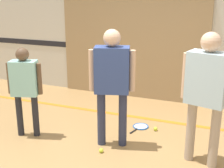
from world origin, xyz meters
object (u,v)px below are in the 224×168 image
object	(u,v)px
person_student_left	(25,83)
racket_spare_on_floor	(140,127)
tennis_ball_by_spare_racket	(156,129)
person_student_right	(207,86)
person_instructor	(112,76)
tennis_ball_near_instructor	(101,150)

from	to	relation	value
person_student_left	racket_spare_on_floor	size ratio (longest dim) A/B	2.92
racket_spare_on_floor	tennis_ball_by_spare_racket	distance (m)	0.27
person_student_right	tennis_ball_by_spare_racket	size ratio (longest dim) A/B	26.55
person_instructor	racket_spare_on_floor	size ratio (longest dim) A/B	3.57
racket_spare_on_floor	tennis_ball_near_instructor	xyz separation A→B (m)	(-0.28, -1.02, 0.02)
person_instructor	person_student_left	xyz separation A→B (m)	(-1.35, -0.19, -0.19)
person_student_left	tennis_ball_by_spare_racket	size ratio (longest dim) A/B	21.36
person_instructor	racket_spare_on_floor	distance (m)	1.30
person_instructor	person_student_right	xyz separation A→B (m)	(1.29, -0.05, 0.02)
person_student_left	racket_spare_on_floor	world-z (taller)	person_student_left
person_student_right	tennis_ball_near_instructor	distance (m)	1.72
person_student_left	person_student_right	xyz separation A→B (m)	(2.64, 0.15, 0.21)
person_instructor	tennis_ball_near_instructor	size ratio (longest dim) A/B	26.08
person_student_left	tennis_ball_near_instructor	distance (m)	1.55
racket_spare_on_floor	tennis_ball_by_spare_racket	bearing A→B (deg)	98.28
person_student_left	racket_spare_on_floor	xyz separation A→B (m)	(1.57, 0.92, -0.86)
tennis_ball_near_instructor	tennis_ball_by_spare_racket	size ratio (longest dim) A/B	1.00
person_instructor	tennis_ball_by_spare_racket	size ratio (longest dim) A/B	26.08
person_student_right	racket_spare_on_floor	distance (m)	1.70
person_student_right	racket_spare_on_floor	size ratio (longest dim) A/B	3.63
racket_spare_on_floor	tennis_ball_near_instructor	bearing A→B (deg)	-0.18
person_student_right	tennis_ball_near_instructor	bearing A→B (deg)	24.89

